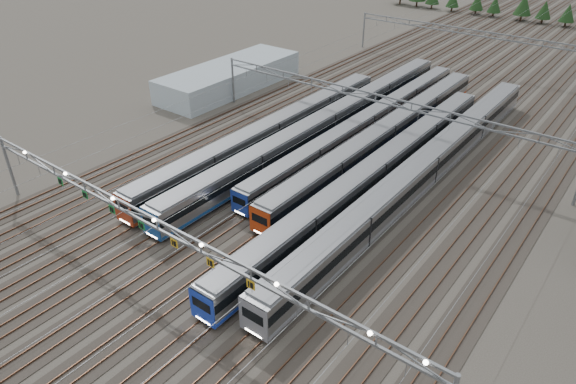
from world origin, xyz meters
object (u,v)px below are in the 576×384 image
Objects in this scene: train_d at (386,135)px; gantry_near at (156,227)px; train_e at (375,174)px; train_b at (327,124)px; train_c at (366,124)px; gantry_far at (484,39)px; train_a at (271,133)px; train_f at (425,168)px; gantry_mid at (375,104)px; west_shed at (230,77)px.

train_d is 40.36m from gantry_near.
train_d is 0.94× the size of train_e.
train_c is (4.50, 4.12, -0.23)m from train_b.
gantry_far is (0.05, 85.12, -0.70)m from gantry_near.
gantry_far is at bearing 87.00° from train_c.
gantry_near is (2.20, -42.19, 5.11)m from train_c.
train_d is at bearing -25.98° from train_c.
gantry_far is (11.25, 55.01, 4.12)m from train_a.
gantry_near reaches higher than train_f.
gantry_far reaches higher than train_e.
gantry_mid is (2.25, -2.07, 4.42)m from train_c.
gantry_near is at bearing -69.59° from train_a.
train_f is (13.50, -8.34, 0.33)m from train_c.
train_c is 43.22m from gantry_far.
train_a is 0.91× the size of train_c.
gantry_mid is (11.25, 10.01, 4.12)m from train_a.
gantry_far is 52.31m from west_shed.
gantry_near is at bearing -108.46° from train_f.
train_e is at bearing -68.23° from train_d.
gantry_near is at bearing -103.31° from train_e.
gantry_mid is at bearing 89.93° from gantry_near.
west_shed is (-33.48, 5.03, -4.17)m from gantry_mid.
train_a reaches higher than train_b.
west_shed reaches higher than train_e.
train_d is at bearing -87.15° from gantry_far.
train_b is 6.11m from train_c.
west_shed is at bearing 157.80° from train_e.
train_d is at bearing 111.77° from train_e.
train_a is 32.49m from gantry_near.
train_c is at bearing 137.43° from gantry_mid.
gantry_far is (2.25, 42.93, 4.42)m from train_c.
train_d is at bearing 86.71° from gantry_near.
train_f reaches higher than train_b.
train_f is at bearing 48.69° from train_e.
train_f is at bearing -77.62° from gantry_far.
gantry_near is (6.70, -38.06, 4.88)m from train_b.
train_c is 42.55m from gantry_near.
gantry_near reaches higher than west_shed.
train_f is at bearing -29.14° from gantry_mid.
train_e is 56.95m from gantry_far.
train_a is 0.77× the size of train_b.
gantry_far reaches higher than west_shed.
train_a is 56.30m from gantry_far.
train_e is (13.50, -9.33, -0.02)m from train_b.
gantry_mid is 34.12m from west_shed.
west_shed is at bearing 171.79° from train_d.
train_c is 1.02× the size of train_d.
train_a is at bearing -34.07° from west_shed.
gantry_far is at bearing 89.97° from gantry_near.
west_shed reaches higher than train_a.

